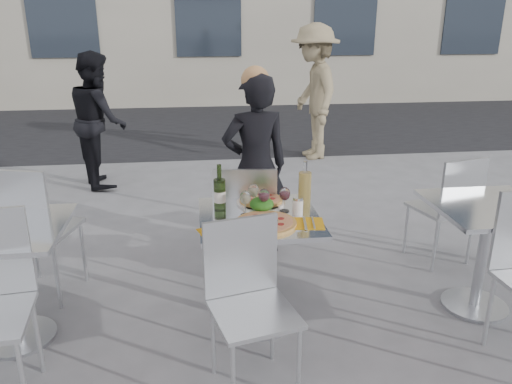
{
  "coord_description": "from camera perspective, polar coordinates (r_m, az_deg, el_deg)",
  "views": [
    {
      "loc": [
        -0.36,
        -2.79,
        1.88
      ],
      "look_at": [
        0.0,
        0.15,
        0.85
      ],
      "focal_mm": 35.0,
      "sensor_mm": 36.0,
      "label": 1
    }
  ],
  "objects": [
    {
      "name": "wineglass_red_b",
      "position": [
        3.07,
        3.31,
        -0.3
      ],
      "size": [
        0.07,
        0.07,
        0.16
      ],
      "color": "white",
      "rests_on": "main_table"
    },
    {
      "name": "pedestrian_a",
      "position": [
        6.1,
        -17.57,
        7.88
      ],
      "size": [
        0.79,
        0.9,
        1.55
      ],
      "primitive_type": "imported",
      "rotation": [
        0.0,
        0.0,
        1.89
      ],
      "color": "black",
      "rests_on": "ground"
    },
    {
      "name": "side_chair_rfar",
      "position": [
        4.16,
        21.33,
        -1.06
      ],
      "size": [
        0.5,
        0.51,
        0.9
      ],
      "rotation": [
        0.0,
        0.0,
        3.4
      ],
      "color": "silver",
      "rests_on": "ground"
    },
    {
      "name": "napkin_right",
      "position": [
        2.93,
        5.99,
        -3.55
      ],
      "size": [
        0.2,
        0.2,
        0.01
      ],
      "rotation": [
        0.0,
        0.0,
        -0.14
      ],
      "color": "orange",
      "rests_on": "main_table"
    },
    {
      "name": "main_table",
      "position": [
        3.11,
        0.34,
        -6.31
      ],
      "size": [
        0.72,
        0.72,
        0.75
      ],
      "color": "#B7BABF",
      "rests_on": "ground"
    },
    {
      "name": "napkin_left",
      "position": [
        2.8,
        -4.57,
        -4.59
      ],
      "size": [
        0.23,
        0.23,
        0.01
      ],
      "rotation": [
        0.0,
        0.0,
        0.32
      ],
      "color": "orange",
      "rests_on": "main_table"
    },
    {
      "name": "wineglass_white_a",
      "position": [
        3.0,
        -1.24,
        -0.72
      ],
      "size": [
        0.07,
        0.07,
        0.16
      ],
      "color": "white",
      "rests_on": "main_table"
    },
    {
      "name": "side_table_left",
      "position": [
        3.3,
        -26.7,
        -7.02
      ],
      "size": [
        0.72,
        0.72,
        0.75
      ],
      "color": "#B7BABF",
      "rests_on": "ground"
    },
    {
      "name": "chair_near",
      "position": [
        2.66,
        -0.92,
        -11.19
      ],
      "size": [
        0.5,
        0.51,
        0.9
      ],
      "rotation": [
        0.0,
        0.0,
        0.24
      ],
      "color": "silver",
      "rests_on": "ground"
    },
    {
      "name": "carafe",
      "position": [
        3.17,
        5.59,
        0.47
      ],
      "size": [
        0.08,
        0.08,
        0.29
      ],
      "color": "#DFC15F",
      "rests_on": "main_table"
    },
    {
      "name": "wineglass_red_a",
      "position": [
        3.03,
        0.92,
        -0.49
      ],
      "size": [
        0.07,
        0.07,
        0.16
      ],
      "color": "white",
      "rests_on": "main_table"
    },
    {
      "name": "chair_far",
      "position": [
        3.51,
        -1.24,
        -2.93
      ],
      "size": [
        0.48,
        0.49,
        0.95
      ],
      "rotation": [
        0.0,
        0.0,
        3.02
      ],
      "color": "silver",
      "rests_on": "ground"
    },
    {
      "name": "pizza_far",
      "position": [
        3.23,
        0.57,
        -1.01
      ],
      "size": [
        0.32,
        0.32,
        0.03
      ],
      "color": "white",
      "rests_on": "main_table"
    },
    {
      "name": "ground",
      "position": [
        3.38,
        0.32,
        -14.58
      ],
      "size": [
        80.0,
        80.0,
        0.0
      ],
      "primitive_type": "plane",
      "color": "slate"
    },
    {
      "name": "pedestrian_b",
      "position": [
        7.04,
        6.62,
        11.23
      ],
      "size": [
        0.75,
        1.22,
        1.83
      ],
      "primitive_type": "imported",
      "rotation": [
        0.0,
        0.0,
        4.77
      ],
      "color": "#907F5C",
      "rests_on": "ground"
    },
    {
      "name": "woman_diner",
      "position": [
        4.04,
        -0.08,
        2.91
      ],
      "size": [
        0.6,
        0.44,
        1.5
      ],
      "primitive_type": "imported",
      "rotation": [
        0.0,
        0.0,
        3.3
      ],
      "color": "black",
      "rests_on": "ground"
    },
    {
      "name": "side_chair_lfar",
      "position": [
        3.68,
        -24.41,
        -3.23
      ],
      "size": [
        0.55,
        0.56,
        0.99
      ],
      "rotation": [
        0.0,
        0.0,
        2.88
      ],
      "color": "silver",
      "rests_on": "ground"
    },
    {
      "name": "side_table_right",
      "position": [
        3.61,
        24.75,
        -4.48
      ],
      "size": [
        0.72,
        0.72,
        0.75
      ],
      "color": "#B7BABF",
      "rests_on": "ground"
    },
    {
      "name": "wine_bottle",
      "position": [
        3.09,
        -4.17,
        -0.08
      ],
      "size": [
        0.07,
        0.08,
        0.29
      ],
      "color": "#36511E",
      "rests_on": "main_table"
    },
    {
      "name": "pizza_near",
      "position": [
        2.9,
        1.12,
        -3.54
      ],
      "size": [
        0.36,
        0.36,
        0.02
      ],
      "color": "#E7AC5A",
      "rests_on": "main_table"
    },
    {
      "name": "sugar_shaker",
      "position": [
        3.05,
        4.8,
        -1.57
      ],
      "size": [
        0.06,
        0.06,
        0.11
      ],
      "color": "white",
      "rests_on": "main_table"
    },
    {
      "name": "salad_plate",
      "position": [
        3.09,
        0.66,
        -1.53
      ],
      "size": [
        0.22,
        0.22,
        0.09
      ],
      "color": "white",
      "rests_on": "main_table"
    },
    {
      "name": "wineglass_white_b",
      "position": [
        3.12,
        -0.3,
        0.09
      ],
      "size": [
        0.07,
        0.07,
        0.16
      ],
      "color": "white",
      "rests_on": "main_table"
    },
    {
      "name": "street_asphalt",
      "position": [
        9.48,
        -4.73,
        7.73
      ],
      "size": [
        24.0,
        5.0,
        0.0
      ],
      "primitive_type": "cube",
      "color": "black",
      "rests_on": "ground"
    }
  ]
}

